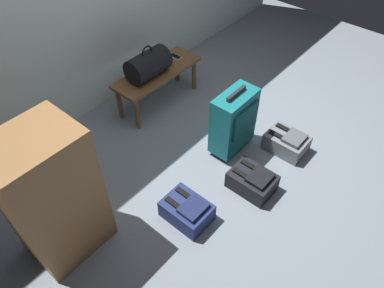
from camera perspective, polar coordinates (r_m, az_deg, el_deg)
The scene contains 9 objects.
ground_plane at distance 3.45m, azimuth 5.83°, elevation -2.08°, with size 6.60×6.60×0.00m, color slate.
bench at distance 3.86m, azimuth -5.48°, elevation 10.66°, with size 1.00×0.36×0.41m.
duffel_bag_black at distance 3.69m, azimuth -6.95°, elevation 12.36°, with size 0.44×0.26×0.34m.
cell_phone at distance 4.03m, azimuth -2.64°, elevation 13.67°, with size 0.07×0.14×0.01m.
suitcase_upright_teal at distance 3.30m, azimuth 6.61°, elevation 3.65°, with size 0.44×0.25×0.68m.
backpack_grey at distance 3.56m, azimuth 14.74°, elevation 0.29°, with size 0.28×0.38×0.21m.
backpack_navy at distance 2.94m, azimuth -0.78°, elevation -10.46°, with size 0.28×0.38×0.21m.
backpack_dark at distance 3.17m, azimuth 9.53°, elevation -5.77°, with size 0.28×0.38×0.21m.
side_cabinet at distance 2.63m, azimuth -21.13°, elevation -7.84°, with size 0.56×0.44×1.10m.
Camera 1 is at (-1.99, -1.24, 2.53)m, focal length 33.74 mm.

